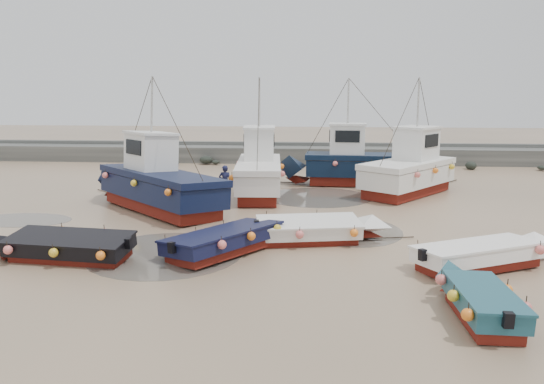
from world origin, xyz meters
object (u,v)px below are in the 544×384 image
(person, at_px, (225,199))
(dinghy_1, at_px, (232,237))
(dinghy_2, at_px, (478,295))
(dinghy_5, at_px, (318,227))
(cabin_boat_2, at_px, (351,162))
(dinghy_4, at_px, (60,244))
(dinghy_3, at_px, (488,252))
(cabin_boat_0, at_px, (153,182))
(cabin_boat_1, at_px, (259,169))
(cabin_boat_3, at_px, (413,168))

(person, bearing_deg, dinghy_1, 97.18)
(dinghy_2, bearing_deg, dinghy_5, 120.11)
(dinghy_2, distance_m, cabin_boat_2, 18.53)
(dinghy_4, distance_m, dinghy_5, 9.13)
(dinghy_3, height_order, cabin_boat_0, cabin_boat_0)
(dinghy_3, distance_m, cabin_boat_0, 15.18)
(cabin_boat_2, xyz_separation_m, person, (-6.78, -4.70, -1.36))
(dinghy_2, distance_m, dinghy_5, 7.52)
(dinghy_3, distance_m, cabin_boat_2, 15.04)
(cabin_boat_1, height_order, cabin_boat_2, same)
(cabin_boat_2, bearing_deg, cabin_boat_1, 123.64)
(dinghy_2, distance_m, dinghy_3, 4.03)
(dinghy_5, distance_m, person, 8.76)
(cabin_boat_2, bearing_deg, dinghy_5, 173.35)
(cabin_boat_0, relative_size, cabin_boat_1, 0.88)
(dinghy_5, relative_size, cabin_boat_1, 0.63)
(cabin_boat_0, xyz_separation_m, person, (3.04, 2.51, -1.32))
(dinghy_3, relative_size, dinghy_4, 0.94)
(dinghy_3, xyz_separation_m, person, (-10.19, 9.92, -0.54))
(dinghy_3, xyz_separation_m, cabin_boat_3, (-0.20, 12.28, 0.84))
(dinghy_3, height_order, dinghy_5, same)
(dinghy_4, relative_size, cabin_boat_1, 0.67)
(dinghy_1, height_order, person, dinghy_1)
(dinghy_3, distance_m, dinghy_4, 14.13)
(dinghy_2, relative_size, dinghy_5, 0.83)
(cabin_boat_0, height_order, cabin_boat_1, same)
(dinghy_2, relative_size, cabin_boat_1, 0.52)
(dinghy_3, height_order, cabin_boat_1, cabin_boat_1)
(dinghy_4, xyz_separation_m, cabin_boat_3, (13.93, 12.48, 0.84))
(dinghy_5, distance_m, cabin_boat_3, 11.04)
(dinghy_2, height_order, cabin_boat_0, cabin_boat_0)
(dinghy_1, distance_m, cabin_boat_2, 14.49)
(dinghy_5, bearing_deg, cabin_boat_2, 159.72)
(person, bearing_deg, dinghy_3, 131.92)
(dinghy_3, bearing_deg, cabin_boat_3, 154.94)
(cabin_boat_2, height_order, person, cabin_boat_2)
(dinghy_4, xyz_separation_m, cabin_boat_0, (0.90, 7.62, 0.79))
(cabin_boat_0, xyz_separation_m, cabin_boat_2, (9.81, 7.21, 0.03))
(cabin_boat_0, bearing_deg, cabin_boat_1, -5.13)
(cabin_boat_0, distance_m, cabin_boat_2, 12.18)
(dinghy_2, xyz_separation_m, cabin_boat_3, (1.22, 16.05, 0.81))
(dinghy_4, bearing_deg, person, -15.31)
(cabin_boat_3, bearing_deg, cabin_boat_2, -176.87)
(dinghy_5, height_order, person, dinghy_5)
(dinghy_2, distance_m, dinghy_4, 13.20)
(dinghy_5, bearing_deg, dinghy_2, 21.44)
(dinghy_5, xyz_separation_m, person, (-4.76, 7.34, -0.54))
(cabin_boat_1, xyz_separation_m, cabin_boat_2, (5.17, 3.08, 0.00))
(dinghy_1, bearing_deg, person, 138.69)
(dinghy_3, bearing_deg, dinghy_5, -141.46)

